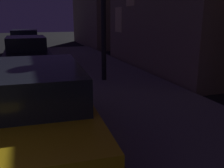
# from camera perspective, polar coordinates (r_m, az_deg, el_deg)

# --- Properties ---
(car_yellow_cab) EXTENTS (2.24, 4.44, 1.43)m
(car_yellow_cab) POSITION_cam_1_polar(r_m,az_deg,el_deg) (4.55, -17.15, -4.95)
(car_yellow_cab) COLOR gold
(car_yellow_cab) RESTS_ON ground
(car_black) EXTENTS (1.99, 4.05, 1.43)m
(car_black) POSITION_cam_1_polar(r_m,az_deg,el_deg) (11.31, -18.56, 6.37)
(car_black) COLOR black
(car_black) RESTS_ON ground
(car_blue) EXTENTS (2.19, 4.45, 1.43)m
(car_blue) POSITION_cam_1_polar(r_m,az_deg,el_deg) (17.56, -18.90, 9.08)
(car_blue) COLOR navy
(car_blue) RESTS_ON ground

